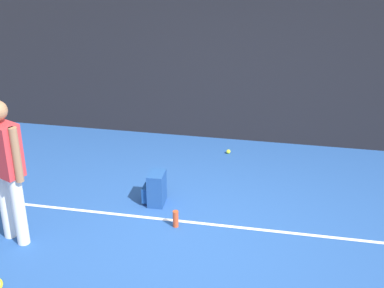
# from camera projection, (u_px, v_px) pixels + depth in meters

# --- Properties ---
(ground_plane) EXTENTS (12.00, 12.00, 0.00)m
(ground_plane) POSITION_uv_depth(u_px,v_px,m) (185.00, 235.00, 6.15)
(ground_plane) COLOR #234C93
(back_fence) EXTENTS (10.00, 0.10, 2.78)m
(back_fence) POSITION_uv_depth(u_px,v_px,m) (224.00, 57.00, 8.28)
(back_fence) COLOR black
(back_fence) RESTS_ON ground
(court_line) EXTENTS (9.00, 0.05, 0.00)m
(court_line) POSITION_uv_depth(u_px,v_px,m) (190.00, 222.00, 6.40)
(court_line) COLOR white
(court_line) RESTS_ON ground
(tennis_player) EXTENTS (0.49, 0.36, 1.70)m
(tennis_player) POSITION_uv_depth(u_px,v_px,m) (6.00, 164.00, 5.68)
(tennis_player) COLOR white
(tennis_player) RESTS_ON ground
(backpack) EXTENTS (0.29, 0.31, 0.44)m
(backpack) POSITION_uv_depth(u_px,v_px,m) (156.00, 189.00, 6.74)
(backpack) COLOR #1E478C
(backpack) RESTS_ON ground
(tennis_ball_near_player) EXTENTS (0.07, 0.07, 0.07)m
(tennis_ball_near_player) POSITION_uv_depth(u_px,v_px,m) (228.00, 152.00, 8.22)
(tennis_ball_near_player) COLOR #CCE033
(tennis_ball_near_player) RESTS_ON ground
(water_bottle) EXTENTS (0.07, 0.07, 0.21)m
(water_bottle) POSITION_uv_depth(u_px,v_px,m) (176.00, 219.00, 6.27)
(water_bottle) COLOR #D84C26
(water_bottle) RESTS_ON ground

